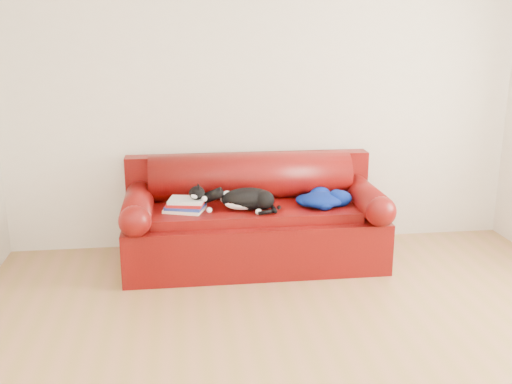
# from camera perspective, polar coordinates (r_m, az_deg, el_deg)

# --- Properties ---
(ground) EXTENTS (4.50, 4.50, 0.00)m
(ground) POSITION_cam_1_polar(r_m,az_deg,el_deg) (3.77, 5.24, -15.04)
(ground) COLOR olive
(ground) RESTS_ON ground
(room_shell) EXTENTS (4.52, 4.02, 2.61)m
(room_shell) POSITION_cam_1_polar(r_m,az_deg,el_deg) (3.31, 8.03, 11.08)
(room_shell) COLOR beige
(room_shell) RESTS_ON ground
(sofa_base) EXTENTS (2.10, 0.90, 0.50)m
(sofa_base) POSITION_cam_1_polar(r_m,az_deg,el_deg) (4.99, -0.21, -4.12)
(sofa_base) COLOR #3D0207
(sofa_base) RESTS_ON ground
(sofa_back) EXTENTS (2.10, 1.01, 0.88)m
(sofa_back) POSITION_cam_1_polar(r_m,az_deg,el_deg) (5.12, -0.56, -0.00)
(sofa_back) COLOR #3D0207
(sofa_back) RESTS_ON ground
(book_stack) EXTENTS (0.36, 0.32, 0.10)m
(book_stack) POSITION_cam_1_polar(r_m,az_deg,el_deg) (4.77, -6.71, -1.23)
(book_stack) COLOR silver
(book_stack) RESTS_ON sofa_base
(cat) EXTENTS (0.57, 0.39, 0.22)m
(cat) POSITION_cam_1_polar(r_m,az_deg,el_deg) (4.76, -0.90, -0.71)
(cat) COLOR black
(cat) RESTS_ON sofa_base
(blanket) EXTENTS (0.50, 0.41, 0.14)m
(blanket) POSITION_cam_1_polar(r_m,az_deg,el_deg) (4.90, 6.43, -0.63)
(blanket) COLOR #020D41
(blanket) RESTS_ON sofa_base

